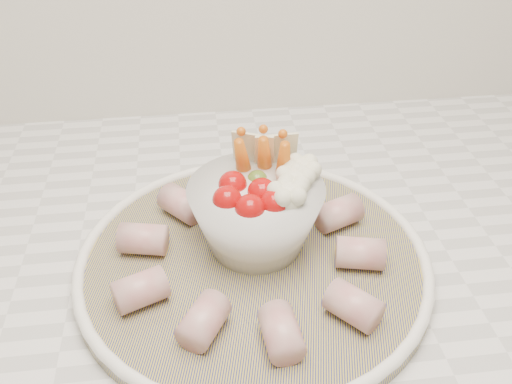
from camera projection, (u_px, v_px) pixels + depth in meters
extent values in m
cube|color=silver|center=(184.00, 255.00, 0.64)|extent=(2.04, 0.62, 0.04)
cylinder|color=navy|center=(253.00, 263.00, 0.59)|extent=(0.43, 0.43, 0.01)
torus|color=white|center=(253.00, 258.00, 0.59)|extent=(0.36, 0.36, 0.01)
sphere|color=#AB0B0B|center=(227.00, 200.00, 0.55)|extent=(0.03, 0.03, 0.03)
sphere|color=#AB0B0B|center=(250.00, 209.00, 0.54)|extent=(0.03, 0.03, 0.03)
sphere|color=#AB0B0B|center=(275.00, 203.00, 0.54)|extent=(0.03, 0.03, 0.03)
sphere|color=#AB0B0B|center=(233.00, 185.00, 0.57)|extent=(0.03, 0.03, 0.03)
sphere|color=#AB0B0B|center=(262.00, 192.00, 0.56)|extent=(0.03, 0.03, 0.03)
sphere|color=#517326|center=(257.00, 180.00, 0.58)|extent=(0.02, 0.02, 0.02)
cone|color=#C85C12|center=(243.00, 162.00, 0.58)|extent=(0.03, 0.04, 0.07)
cone|color=#C85C12|center=(264.00, 160.00, 0.59)|extent=(0.03, 0.04, 0.07)
cone|color=#C85C12|center=(284.00, 165.00, 0.58)|extent=(0.02, 0.04, 0.07)
sphere|color=white|center=(295.00, 185.00, 0.57)|extent=(0.03, 0.03, 0.03)
sphere|color=white|center=(288.00, 199.00, 0.55)|extent=(0.03, 0.03, 0.03)
sphere|color=white|center=(302.00, 174.00, 0.58)|extent=(0.03, 0.03, 0.03)
cube|color=beige|center=(254.00, 152.00, 0.60)|extent=(0.05, 0.03, 0.05)
cube|color=beige|center=(276.00, 153.00, 0.60)|extent=(0.05, 0.01, 0.05)
cylinder|color=#B45255|center=(338.00, 213.00, 0.62)|extent=(0.06, 0.05, 0.03)
cylinder|color=#B45255|center=(293.00, 187.00, 0.66)|extent=(0.05, 0.06, 0.03)
cylinder|color=#B45255|center=(232.00, 180.00, 0.67)|extent=(0.04, 0.05, 0.03)
cylinder|color=#B45255|center=(182.00, 204.00, 0.64)|extent=(0.06, 0.06, 0.03)
cylinder|color=#B45255|center=(143.00, 239.00, 0.59)|extent=(0.05, 0.04, 0.03)
cylinder|color=#B45255|center=(140.00, 290.00, 0.53)|extent=(0.06, 0.05, 0.03)
cylinder|color=#B45255|center=(204.00, 321.00, 0.50)|extent=(0.05, 0.06, 0.03)
cylinder|color=#B45255|center=(281.00, 333.00, 0.49)|extent=(0.04, 0.05, 0.03)
cylinder|color=#B45255|center=(353.00, 305.00, 0.51)|extent=(0.06, 0.06, 0.03)
cylinder|color=#B45255|center=(360.00, 253.00, 0.57)|extent=(0.05, 0.04, 0.03)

